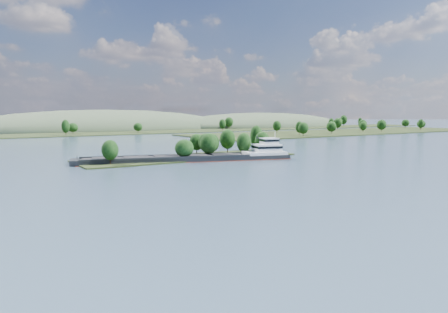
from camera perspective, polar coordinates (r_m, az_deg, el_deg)
ground at (r=148.67m, az=6.26°, el=-2.36°), size 1800.00×1800.00×0.00m
tree_island at (r=201.02m, az=-2.61°, el=0.96°), size 100.00×30.25×14.46m
right_bank at (r=438.01m, az=15.38°, el=3.19°), size 320.00×90.00×14.10m
back_shoreline at (r=407.97m, az=-17.96°, el=2.86°), size 900.00×60.00×15.45m
hill_east at (r=583.39m, az=4.80°, el=3.97°), size 260.00×140.00×36.00m
hill_west at (r=518.07m, az=-15.29°, el=3.50°), size 320.00×160.00×44.00m
cargo_barge at (r=188.29m, az=-3.06°, el=-0.06°), size 92.83×35.41×12.61m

